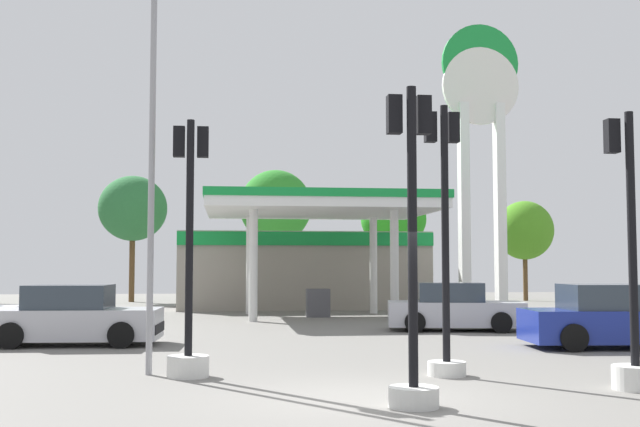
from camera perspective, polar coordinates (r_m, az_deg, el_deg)
ground_plane at (r=12.05m, az=3.47°, el=-13.46°), size 90.00×90.00×0.00m
gas_station at (r=35.90m, az=-1.15°, el=-3.50°), size 11.48×12.96×4.71m
station_pole_sign at (r=34.85m, az=11.74°, el=5.90°), size 3.42×0.56×12.63m
car_0 at (r=20.53m, az=20.72°, el=-7.25°), size 4.48×2.27×1.56m
car_2 at (r=20.82m, az=-17.61°, el=-7.31°), size 4.34×2.11×1.52m
car_3 at (r=24.64m, az=9.82°, el=-6.91°), size 4.39×2.47×1.48m
traffic_signal_0 at (r=13.77m, az=21.96°, el=-7.18°), size 0.76×0.76×4.56m
traffic_signal_1 at (r=14.43m, az=-9.60°, el=-5.92°), size 0.76×0.76×4.70m
traffic_signal_2 at (r=11.30m, az=6.78°, el=-5.37°), size 0.72×0.72×4.62m
traffic_signal_3 at (r=14.57m, az=9.16°, el=-3.91°), size 0.70×0.71×5.00m
tree_1 at (r=44.60m, az=-13.58°, el=0.34°), size 3.80×3.80×7.03m
tree_2 at (r=44.63m, az=-3.29°, el=0.52°), size 4.13×4.13×7.50m
tree_3 at (r=44.88m, az=5.42°, el=-0.46°), size 3.77×3.77×6.29m
tree_4 at (r=46.20m, az=14.79°, el=-1.22°), size 3.29×3.29×5.73m
corner_streetlamp at (r=14.82m, az=-12.30°, el=5.72°), size 0.24×1.48×7.48m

